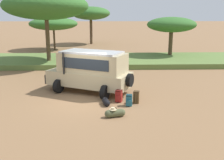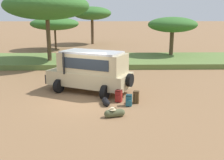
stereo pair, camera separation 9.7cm
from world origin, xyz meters
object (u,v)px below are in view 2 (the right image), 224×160
at_px(backpack_cluster_center, 129,100).
at_px(backpack_near_rear_wheel, 136,97).
at_px(acacia_tree_centre_back, 55,24).
at_px(backpack_beside_front_wheel, 119,96).
at_px(safari_vehicle, 91,71).
at_px(duffel_bag_low_black_case, 115,113).
at_px(duffel_bag_soft_canvas, 106,102).
at_px(acacia_tree_far_right, 92,13).
at_px(acacia_tree_distant_right, 173,25).
at_px(acacia_tree_right_mid, 47,6).

height_order(backpack_cluster_center, backpack_near_rear_wheel, backpack_near_rear_wheel).
bearing_deg(acacia_tree_centre_back, backpack_beside_front_wheel, -71.34).
bearing_deg(acacia_tree_centre_back, backpack_cluster_center, -70.72).
relative_size(safari_vehicle, backpack_beside_front_wheel, 8.26).
bearing_deg(duffel_bag_low_black_case, duffel_bag_soft_canvas, 103.50).
relative_size(safari_vehicle, backpack_cluster_center, 9.10).
distance_m(safari_vehicle, acacia_tree_far_right, 26.09).
xyz_separation_m(safari_vehicle, duffel_bag_soft_canvas, (0.88, -2.37, -1.14)).
height_order(safari_vehicle, duffel_bag_soft_canvas, safari_vehicle).
bearing_deg(backpack_cluster_center, acacia_tree_distant_right, 68.47).
bearing_deg(acacia_tree_far_right, acacia_tree_centre_back, -124.69).
bearing_deg(backpack_near_rear_wheel, acacia_tree_centre_back, 110.62).
bearing_deg(acacia_tree_right_mid, backpack_beside_front_wheel, -61.13).
xyz_separation_m(duffel_bag_soft_canvas, acacia_tree_centre_back, (-6.50, 21.73, 3.15)).
xyz_separation_m(duffel_bag_low_black_case, duffel_bag_soft_canvas, (-0.39, 1.64, -0.02)).
bearing_deg(backpack_cluster_center, safari_vehicle, 128.59).
bearing_deg(duffel_bag_soft_canvas, acacia_tree_right_mid, 114.97).
relative_size(duffel_bag_soft_canvas, acacia_tree_centre_back, 0.14).
height_order(backpack_cluster_center, acacia_tree_distant_right, acacia_tree_distant_right).
bearing_deg(duffel_bag_low_black_case, backpack_near_rear_wheel, 57.71).
xyz_separation_m(backpack_beside_front_wheel, acacia_tree_distant_right, (6.08, 13.57, 3.14)).
xyz_separation_m(duffel_bag_low_black_case, acacia_tree_distant_right, (6.37, 15.65, 3.28)).
bearing_deg(acacia_tree_far_right, duffel_bag_low_black_case, -85.41).
height_order(backpack_cluster_center, duffel_bag_low_black_case, backpack_cluster_center).
height_order(backpack_beside_front_wheel, backpack_near_rear_wheel, backpack_beside_front_wheel).
distance_m(backpack_cluster_center, duffel_bag_low_black_case, 1.64).
relative_size(acacia_tree_centre_back, acacia_tree_far_right, 1.00).
xyz_separation_m(backpack_beside_front_wheel, acacia_tree_far_right, (-2.69, 27.77, 4.30)).
xyz_separation_m(backpack_beside_front_wheel, duffel_bag_low_black_case, (-0.29, -2.09, -0.13)).
height_order(backpack_near_rear_wheel, acacia_tree_distant_right, acacia_tree_distant_right).
xyz_separation_m(safari_vehicle, backpack_beside_front_wheel, (1.56, -1.92, -0.98)).
height_order(duffel_bag_low_black_case, acacia_tree_distant_right, acacia_tree_distant_right).
relative_size(acacia_tree_right_mid, acacia_tree_far_right, 1.19).
height_order(safari_vehicle, backpack_cluster_center, safari_vehicle).
bearing_deg(acacia_tree_distant_right, duffel_bag_low_black_case, -112.16).
bearing_deg(duffel_bag_soft_canvas, backpack_near_rear_wheel, 8.77).
height_order(backpack_cluster_center, acacia_tree_centre_back, acacia_tree_centre_back).
xyz_separation_m(duffel_bag_soft_canvas, acacia_tree_right_mid, (-5.05, 10.85, 5.04)).
xyz_separation_m(backpack_beside_front_wheel, acacia_tree_right_mid, (-5.73, 10.40, 4.88)).
relative_size(backpack_near_rear_wheel, acacia_tree_centre_back, 0.10).
bearing_deg(duffel_bag_low_black_case, backpack_cluster_center, 61.94).
bearing_deg(acacia_tree_distant_right, safari_vehicle, -123.29).
bearing_deg(acacia_tree_far_right, backpack_beside_front_wheel, -84.47).
bearing_deg(acacia_tree_far_right, backpack_near_rear_wheel, -82.69).
bearing_deg(safari_vehicle, acacia_tree_far_right, 92.50).
height_order(backpack_cluster_center, duffel_bag_soft_canvas, backpack_cluster_center).
bearing_deg(backpack_cluster_center, acacia_tree_centre_back, 109.28).
bearing_deg(acacia_tree_right_mid, acacia_tree_centre_back, 97.59).
distance_m(duffel_bag_low_black_case, acacia_tree_centre_back, 24.56).
bearing_deg(acacia_tree_centre_back, safari_vehicle, -73.80).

